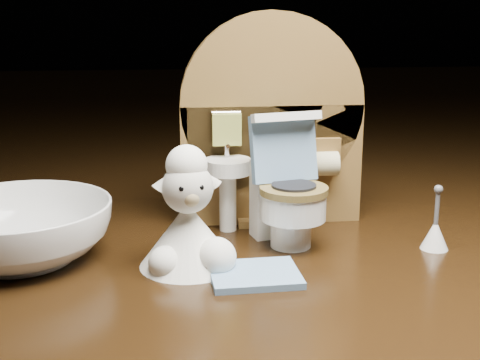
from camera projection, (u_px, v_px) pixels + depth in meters
name	position (u px, v px, depth m)	size (l,w,h in m)	color
backdrop_panel	(271.00, 133.00, 0.48)	(0.13, 0.05, 0.15)	brown
toy_toilet	(287.00, 196.00, 0.44)	(0.05, 0.06, 0.09)	white
bath_mat	(255.00, 275.00, 0.39)	(0.05, 0.04, 0.00)	#6B91B7
toilet_brush	(435.00, 232.00, 0.43)	(0.02, 0.02, 0.04)	white
plush_lamb	(189.00, 225.00, 0.40)	(0.06, 0.06, 0.08)	white
ceramic_bowl	(19.00, 232.00, 0.41)	(0.11, 0.11, 0.04)	white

